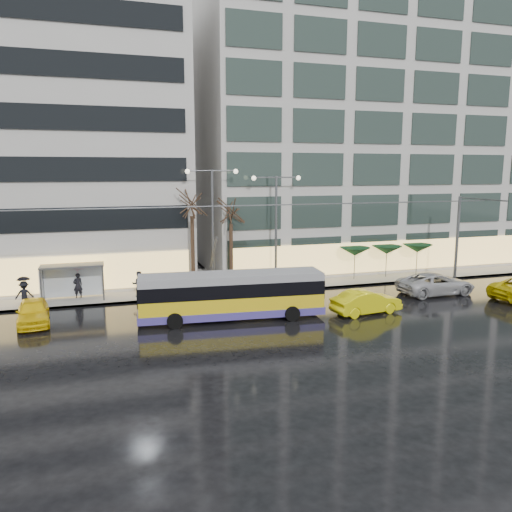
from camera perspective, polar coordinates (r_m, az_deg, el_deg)
name	(u,v)px	position (r m, az deg, el deg)	size (l,w,h in m)	color
ground	(220,339)	(27.66, -4.14, -9.41)	(140.00, 140.00, 0.00)	black
sidewalk	(205,281)	(41.24, -5.81, -2.89)	(80.00, 10.00, 0.15)	gray
kerb	(219,296)	(36.53, -4.28, -4.53)	(80.00, 0.10, 0.15)	slate
building_right	(365,133)	(51.04, 12.36, 13.56)	(32.00, 14.00, 25.00)	#AEAAA6
trolleybus	(232,297)	(30.71, -2.80, -4.69)	(11.42, 4.81, 5.23)	gold
catenary	(207,241)	(34.44, -5.57, 1.67)	(42.24, 5.12, 7.00)	#595B60
bus_shelter	(67,274)	(36.96, -20.81, -1.98)	(4.20, 1.60, 2.51)	#595B60
street_lamp_near	(213,213)	(37.24, -4.99, 4.97)	(3.96, 0.36, 9.03)	#595B60
street_lamp_far	(276,214)	(38.61, 2.31, 4.76)	(3.96, 0.36, 8.53)	#595B60
tree_a	(192,198)	(37.08, -7.36, 6.61)	(3.20, 3.20, 8.40)	black
tree_b	(231,206)	(37.93, -2.90, 5.71)	(3.20, 3.20, 7.70)	black
parasol_a	(355,252)	(42.02, 11.23, 0.50)	(2.50, 2.50, 2.65)	#595B60
parasol_b	(387,250)	(43.51, 14.72, 0.68)	(2.50, 2.50, 2.65)	#595B60
parasol_c	(417,248)	(45.16, 17.96, 0.84)	(2.50, 2.50, 2.65)	#595B60
taxi_a	(33,312)	(32.74, -24.13, -5.83)	(1.79, 4.45, 1.52)	yellow
taxi_b	(366,302)	(32.83, 12.48, -5.14)	(1.61, 4.63, 1.52)	yellow
sedan_silver	(436,284)	(39.28, 19.87, -2.99)	(2.65, 5.75, 1.60)	#B3B2B7
pedestrian_a	(77,278)	(37.37, -19.74, -2.39)	(1.22, 1.24, 2.19)	black
pedestrian_b	(139,284)	(36.64, -13.27, -3.12)	(0.90, 0.70, 1.84)	black
pedestrian_c	(24,291)	(36.13, -24.98, -3.65)	(1.14, 0.82, 2.11)	black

